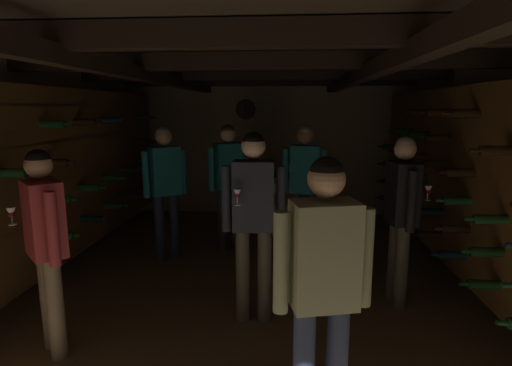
{
  "coord_description": "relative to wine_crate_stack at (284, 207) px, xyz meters",
  "views": [
    {
      "loc": [
        0.34,
        -3.85,
        1.85
      ],
      "look_at": [
        0.01,
        0.42,
        1.05
      ],
      "focal_mm": 28.71,
      "sensor_mm": 36.0,
      "label": 1
    }
  ],
  "objects": [
    {
      "name": "wine_crate_stack",
      "position": [
        0.0,
        0.0,
        0.0
      ],
      "size": [
        0.52,
        0.35,
        0.9
      ],
      "color": "brown",
      "rests_on": "ground_plane"
    },
    {
      "name": "room_shell",
      "position": [
        -0.3,
        -1.56,
        0.97
      ],
      "size": [
        4.72,
        6.52,
        2.41
      ],
      "color": "tan",
      "rests_on": "ground_plane"
    },
    {
      "name": "person_guest_rear_center",
      "position": [
        -0.71,
        -0.55,
        0.54
      ],
      "size": [
        0.48,
        0.43,
        1.63
      ],
      "color": "#2D2D33",
      "rests_on": "ground_plane"
    },
    {
      "name": "person_guest_near_right",
      "position": [
        0.23,
        -3.63,
        0.51
      ],
      "size": [
        0.53,
        0.29,
        1.61
      ],
      "color": "#232D4C",
      "rests_on": "ground_plane"
    },
    {
      "name": "person_guest_mid_right",
      "position": [
        1.09,
        -1.95,
        0.5
      ],
      "size": [
        0.35,
        0.54,
        1.59
      ],
      "color": "#4C473D",
      "rests_on": "ground_plane"
    },
    {
      "name": "display_bottle",
      "position": [
        0.09,
        0.06,
        0.59
      ],
      "size": [
        0.08,
        0.08,
        0.35
      ],
      "color": "#143819",
      "rests_on": "wine_crate_stack"
    },
    {
      "name": "ground_plane",
      "position": [
        -0.3,
        -1.83,
        -0.45
      ],
      "size": [
        8.4,
        8.4,
        0.0
      ],
      "primitive_type": "plane",
      "color": "#8C7051"
    },
    {
      "name": "person_guest_far_left",
      "position": [
        -1.42,
        -0.94,
        0.53
      ],
      "size": [
        0.45,
        0.44,
        1.62
      ],
      "color": "#232D4C",
      "rests_on": "ground_plane"
    },
    {
      "name": "person_guest_far_right",
      "position": [
        0.25,
        -0.74,
        0.53
      ],
      "size": [
        0.54,
        0.33,
        1.63
      ],
      "color": "#232D4C",
      "rests_on": "ground_plane"
    },
    {
      "name": "person_guest_near_left",
      "position": [
        -1.71,
        -2.96,
        0.48
      ],
      "size": [
        0.45,
        0.41,
        1.56
      ],
      "color": "brown",
      "rests_on": "ground_plane"
    },
    {
      "name": "person_host_center",
      "position": [
        -0.24,
        -2.35,
        0.55
      ],
      "size": [
        0.54,
        0.33,
        1.65
      ],
      "color": "#4C473D",
      "rests_on": "ground_plane"
    }
  ]
}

